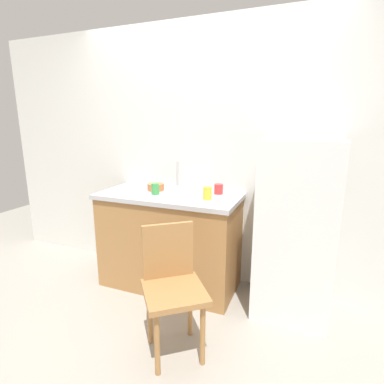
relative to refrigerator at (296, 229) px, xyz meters
name	(u,v)px	position (x,y,z in m)	size (l,w,h in m)	color
ground_plane	(158,329)	(-0.93, -0.66, -0.73)	(8.00, 8.00, 0.00)	#9E998E
back_wall	(203,156)	(-0.93, 0.34, 0.52)	(4.80, 0.10, 2.49)	silver
cabinet_base	(170,242)	(-1.13, -0.01, -0.29)	(1.28, 0.60, 0.88)	#A87542
countertop	(169,196)	(-1.13, -0.01, 0.17)	(1.32, 0.64, 0.04)	#B7B7BC
faucet	(178,175)	(-1.16, 0.24, 0.33)	(0.02, 0.02, 0.27)	#B7B7BC
refrigerator	(296,229)	(0.00, 0.00, 0.00)	(0.59, 0.58, 1.45)	white
chair	(172,284)	(-0.74, -0.79, -0.23)	(0.56, 0.56, 0.89)	#A87542
dish_tray	(182,191)	(-1.02, 0.03, 0.22)	(0.28, 0.20, 0.05)	white
terracotta_bowl	(156,187)	(-1.32, 0.07, 0.23)	(0.16, 0.16, 0.07)	#C67042
cup_yellow	(207,193)	(-0.74, -0.07, 0.25)	(0.08, 0.08, 0.11)	yellow
cup_green	(155,189)	(-1.24, -0.07, 0.25)	(0.07, 0.07, 0.10)	green
cup_red	(219,189)	(-0.71, 0.16, 0.24)	(0.08, 0.08, 0.09)	red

